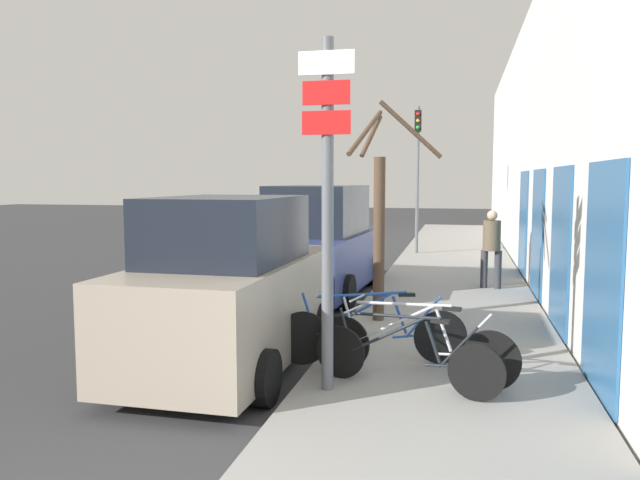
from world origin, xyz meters
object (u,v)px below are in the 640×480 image
object	(u,v)px
bicycle_0	(405,356)
parked_car_0	(231,290)
traffic_light	(418,160)
signpost	(327,204)
pedestrian_near	(492,243)
bicycle_2	(372,333)
street_tree	(380,221)
parked_car_1	(320,246)
bicycle_1	(413,346)

from	to	relation	value
bicycle_0	parked_car_0	world-z (taller)	parked_car_0
traffic_light	signpost	bearing A→B (deg)	-90.27
signpost	pedestrian_near	bearing A→B (deg)	73.79
parked_car_0	pedestrian_near	size ratio (longest dim) A/B	2.54
bicycle_2	street_tree	bearing A→B (deg)	-9.23
bicycle_0	traffic_light	size ratio (longest dim) A/B	0.47
bicycle_2	pedestrian_near	bearing A→B (deg)	-30.26
parked_car_0	parked_car_1	xyz separation A→B (m)	(-0.01, 5.26, 0.03)
pedestrian_near	bicycle_2	bearing A→B (deg)	81.71
parked_car_0	bicycle_0	bearing A→B (deg)	-18.34
parked_car_1	pedestrian_near	bearing A→B (deg)	14.78
bicycle_2	parked_car_1	size ratio (longest dim) A/B	0.49
street_tree	parked_car_0	bearing A→B (deg)	-123.49
bicycle_0	pedestrian_near	distance (m)	6.92
bicycle_1	parked_car_0	xyz separation A→B (m)	(-2.38, 0.47, 0.47)
bicycle_0	bicycle_1	distance (m)	0.36
pedestrian_near	parked_car_1	bearing A→B (deg)	18.92
parked_car_0	bicycle_1	bearing A→B (deg)	-10.00
signpost	traffic_light	bearing A→B (deg)	89.73
parked_car_0	street_tree	bearing A→B (deg)	57.63
bicycle_2	signpost	bearing A→B (deg)	147.27
parked_car_0	street_tree	distance (m)	3.02
signpost	street_tree	distance (m)	3.47
bicycle_1	parked_car_1	world-z (taller)	parked_car_1
bicycle_0	traffic_light	bearing A→B (deg)	19.32
bicycle_0	bicycle_2	bearing A→B (deg)	45.72
signpost	parked_car_1	world-z (taller)	signpost
bicycle_1	traffic_light	distance (m)	12.66
signpost	pedestrian_near	xyz separation A→B (m)	(2.03, 6.98, -1.08)
signpost	parked_car_0	world-z (taller)	signpost
bicycle_0	bicycle_2	distance (m)	0.97
bicycle_2	parked_car_1	world-z (taller)	parked_car_1
bicycle_0	street_tree	world-z (taller)	street_tree
bicycle_1	parked_car_0	world-z (taller)	parked_car_0
bicycle_1	bicycle_0	bearing A→B (deg)	-178.48
bicycle_2	parked_car_0	size ratio (longest dim) A/B	0.55
pedestrian_near	traffic_light	world-z (taller)	traffic_light
parked_car_1	signpost	bearing A→B (deg)	-73.17
bicycle_1	street_tree	world-z (taller)	street_tree
pedestrian_near	parked_car_0	bearing A→B (deg)	67.03
bicycle_1	pedestrian_near	xyz separation A→B (m)	(1.14, 6.44, 0.56)
bicycle_0	pedestrian_near	size ratio (longest dim) A/B	1.28
signpost	pedestrian_near	size ratio (longest dim) A/B	2.28
signpost	street_tree	xyz separation A→B (m)	(0.12, 3.45, -0.40)
bicycle_1	parked_car_0	distance (m)	2.47
bicycle_1	signpost	bearing A→B (deg)	133.76
bicycle_1	bicycle_2	xyz separation A→B (m)	(-0.55, 0.49, 0.00)
bicycle_1	traffic_light	xyz separation A→B (m)	(-0.83, 12.39, 2.49)
bicycle_1	bicycle_2	distance (m)	0.73
parked_car_1	traffic_light	world-z (taller)	traffic_light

